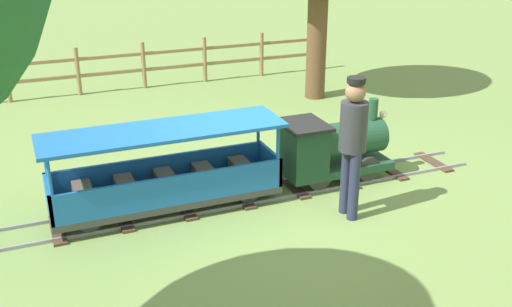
# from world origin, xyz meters

# --- Properties ---
(ground_plane) EXTENTS (60.00, 60.00, 0.00)m
(ground_plane) POSITION_xyz_m (0.00, 0.00, 0.00)
(ground_plane) COLOR #75934C
(track) EXTENTS (0.69, 6.40, 0.04)m
(track) POSITION_xyz_m (0.00, -0.40, 0.02)
(track) COLOR gray
(track) RESTS_ON ground_plane
(locomotive) EXTENTS (0.65, 1.45, 1.00)m
(locomotive) POSITION_xyz_m (0.00, 0.82, 0.48)
(locomotive) COLOR #1E472D
(locomotive) RESTS_ON ground_plane
(passenger_car) EXTENTS (0.75, 2.70, 0.97)m
(passenger_car) POSITION_xyz_m (0.00, -1.30, 0.42)
(passenger_car) COLOR #3F3F3F
(passenger_car) RESTS_ON ground_plane
(conductor_person) EXTENTS (0.30, 0.30, 1.62)m
(conductor_person) POSITION_xyz_m (0.88, 0.58, 0.96)
(conductor_person) COLOR #282D47
(conductor_person) RESTS_ON ground_plane
(fence_section) EXTENTS (0.08, 7.48, 0.90)m
(fence_section) POSITION_xyz_m (-5.22, -0.40, 0.48)
(fence_section) COLOR #93754C
(fence_section) RESTS_ON ground_plane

